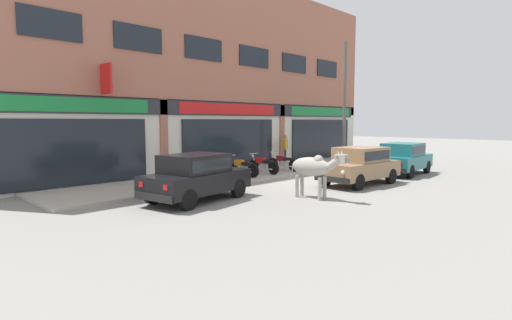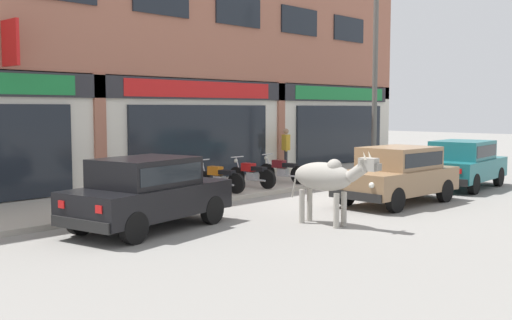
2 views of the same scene
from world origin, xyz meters
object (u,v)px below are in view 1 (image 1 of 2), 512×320
object	(u,v)px
cow	(313,167)
motorcycle_3	(283,162)
motorcycle_0	(216,170)
car_0	(403,157)
car_1	(360,164)
car_2	(196,175)
pedestrian	(285,146)
motorcycle_1	(242,167)
motorcycle_2	(263,165)
utility_pole	(344,104)

from	to	relation	value
cow	motorcycle_3	world-z (taller)	cow
cow	motorcycle_0	size ratio (longest dim) A/B	1.19
cow	motorcycle_3	size ratio (longest dim) A/B	1.19
car_0	car_1	size ratio (longest dim) A/B	1.01
car_2	motorcycle_0	size ratio (longest dim) A/B	2.09
car_0	motorcycle_0	xyz separation A→B (m)	(-7.59, 4.33, -0.31)
pedestrian	motorcycle_0	bearing A→B (deg)	-164.64
motorcycle_1	motorcycle_3	world-z (taller)	same
motorcycle_1	motorcycle_3	size ratio (longest dim) A/B	1.00
motorcycle_0	motorcycle_2	bearing A→B (deg)	-1.29
motorcycle_2	motorcycle_3	distance (m)	1.44
cow	motorcycle_1	distance (m)	4.92
car_2	motorcycle_3	distance (m)	7.38
cow	motorcycle_2	distance (m)	5.46
car_1	car_2	xyz separation A→B (m)	(-6.40, 1.97, 0.00)
motorcycle_1	motorcycle_0	bearing A→B (deg)	176.66
motorcycle_0	motorcycle_1	bearing A→B (deg)	-3.34
car_2	pedestrian	bearing A→B (deg)	24.47
pedestrian	motorcycle_1	bearing A→B (deg)	-160.00
car_1	utility_pole	bearing A→B (deg)	38.08
motorcycle_0	pedestrian	xyz separation A→B (m)	(6.38, 1.75, 0.60)
cow	car_0	distance (m)	7.58
motorcycle_0	motorcycle_2	world-z (taller)	same
car_1	motorcycle_0	distance (m)	5.68
car_0	car_1	distance (m)	4.01
pedestrian	utility_pole	bearing A→B (deg)	-53.53
car_1	motorcycle_1	world-z (taller)	car_1
car_2	motorcycle_3	bearing A→B (deg)	19.18
motorcycle_2	cow	bearing A→B (deg)	-119.50
cow	motorcycle_2	xyz separation A→B (m)	(2.68, 4.73, -0.50)
motorcycle_1	utility_pole	bearing A→B (deg)	-5.61
car_1	motorcycle_3	distance (m)	4.44
car_1	motorcycle_0	bearing A→B (deg)	129.05
car_2	motorcycle_3	size ratio (longest dim) A/B	2.09
car_0	car_1	world-z (taller)	same
car_0	cow	bearing A→B (deg)	-176.53
cow	motorcycle_3	bearing A→B (deg)	49.25
car_0	motorcycle_3	distance (m)	5.54
motorcycle_0	pedestrian	distance (m)	6.64
pedestrian	motorcycle_2	bearing A→B (deg)	-153.78
car_0	utility_pole	bearing A→B (deg)	79.82
pedestrian	car_1	bearing A→B (deg)	-114.48
utility_pole	pedestrian	bearing A→B (deg)	126.47
motorcycle_1	pedestrian	bearing A→B (deg)	20.00
motorcycle_2	motorcycle_3	bearing A→B (deg)	1.89
car_1	utility_pole	distance (m)	6.44
car_2	pedestrian	size ratio (longest dim) A/B	2.37
motorcycle_1	cow	bearing A→B (deg)	-105.74
motorcycle_3	motorcycle_1	bearing A→B (deg)	-178.65
car_1	pedestrian	xyz separation A→B (m)	(2.80, 6.16, 0.29)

